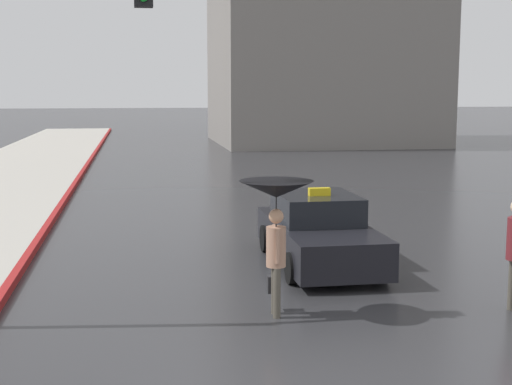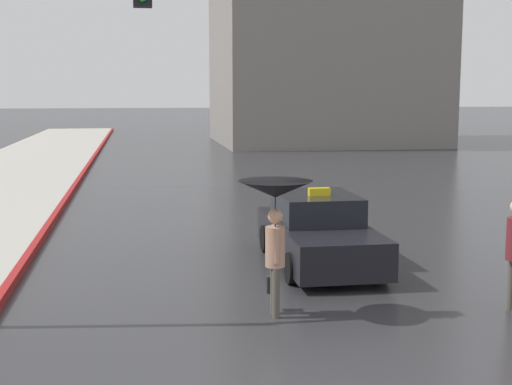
{
  "view_description": "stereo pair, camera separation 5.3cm",
  "coord_description": "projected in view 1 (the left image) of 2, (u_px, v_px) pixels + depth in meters",
  "views": [
    {
      "loc": [
        -2.04,
        -7.7,
        3.56
      ],
      "look_at": [
        0.49,
        7.31,
        1.4
      ],
      "focal_mm": 50.0,
      "sensor_mm": 36.0,
      "label": 1
    },
    {
      "loc": [
        -1.99,
        -7.71,
        3.56
      ],
      "look_at": [
        0.49,
        7.31,
        1.4
      ],
      "focal_mm": 50.0,
      "sensor_mm": 36.0,
      "label": 2
    }
  ],
  "objects": [
    {
      "name": "pedestrian_with_umbrella",
      "position": [
        276.0,
        204.0,
        11.16
      ],
      "size": [
        1.17,
        1.17,
        2.18
      ],
      "rotation": [
        0.0,
        0.0,
        1.52
      ],
      "color": "#4C473D",
      "rests_on": "ground_plane"
    },
    {
      "name": "taxi",
      "position": [
        318.0,
        233.0,
        14.74
      ],
      "size": [
        1.91,
        4.43,
        1.61
      ],
      "rotation": [
        0.0,
        0.0,
        3.14
      ],
      "color": "black",
      "rests_on": "ground_plane"
    },
    {
      "name": "traffic_light",
      "position": [
        11.0,
        55.0,
        10.42
      ],
      "size": [
        3.48,
        0.38,
        5.91
      ],
      "color": "black",
      "rests_on": "ground_plane"
    }
  ]
}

